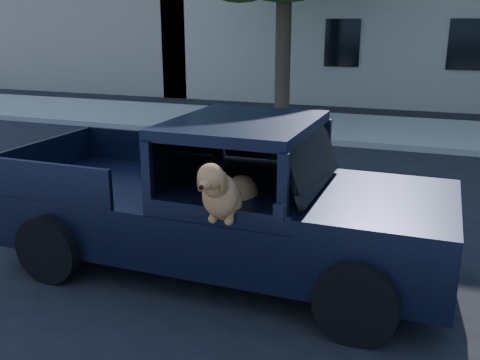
# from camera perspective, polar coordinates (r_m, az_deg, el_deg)

# --- Properties ---
(ground) EXTENTS (120.00, 120.00, 0.00)m
(ground) POSITION_cam_1_polar(r_m,az_deg,el_deg) (6.20, 15.61, -11.92)
(ground) COLOR black
(ground) RESTS_ON ground
(far_sidewalk) EXTENTS (60.00, 4.00, 0.15)m
(far_sidewalk) POSITION_cam_1_polar(r_m,az_deg,el_deg) (14.95, 18.94, 4.75)
(far_sidewalk) COLOR gray
(far_sidewalk) RESTS_ON ground
(pickup_truck) EXTENTS (5.18, 2.65, 1.85)m
(pickup_truck) POSITION_cam_1_polar(r_m,az_deg,el_deg) (6.41, -2.47, -4.20)
(pickup_truck) COLOR black
(pickup_truck) RESTS_ON ground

